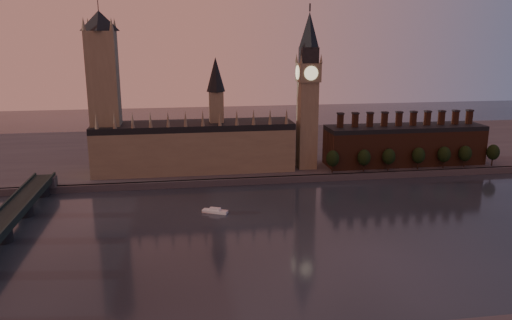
{
  "coord_description": "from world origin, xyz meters",
  "views": [
    {
      "loc": [
        -74.32,
        -209.2,
        90.88
      ],
      "look_at": [
        -33.07,
        55.0,
        24.35
      ],
      "focal_mm": 35.0,
      "sensor_mm": 36.0,
      "label": 1
    }
  ],
  "objects": [
    {
      "name": "embankment_tree_0",
      "position": [
        23.69,
        94.49,
        13.47
      ],
      "size": [
        8.6,
        8.6,
        14.88
      ],
      "color": "black",
      "rests_on": "north_bank"
    },
    {
      "name": "embankment_tree_5",
      "position": [
        116.93,
        94.32,
        13.47
      ],
      "size": [
        8.6,
        8.6,
        14.88
      ],
      "color": "black",
      "rests_on": "north_bank"
    },
    {
      "name": "palace_of_westminster",
      "position": [
        -64.41,
        114.91,
        21.63
      ],
      "size": [
        130.0,
        30.3,
        74.0
      ],
      "color": "gray",
      "rests_on": "north_bank"
    },
    {
      "name": "chimney_block",
      "position": [
        80.0,
        110.0,
        17.82
      ],
      "size": [
        110.0,
        25.0,
        37.0
      ],
      "color": "#4D2D1D",
      "rests_on": "north_bank"
    },
    {
      "name": "big_ben",
      "position": [
        10.0,
        110.0,
        56.83
      ],
      "size": [
        15.0,
        15.0,
        107.0
      ],
      "color": "gray",
      "rests_on": "north_bank"
    },
    {
      "name": "embankment_tree_1",
      "position": [
        44.88,
        93.91,
        13.47
      ],
      "size": [
        8.6,
        8.6,
        14.88
      ],
      "color": "black",
      "rests_on": "north_bank"
    },
    {
      "name": "ground",
      "position": [
        0.0,
        0.0,
        0.0
      ],
      "size": [
        900.0,
        900.0,
        0.0
      ],
      "primitive_type": "plane",
      "color": "black",
      "rests_on": "ground"
    },
    {
      "name": "north_bank",
      "position": [
        0.0,
        178.04,
        2.0
      ],
      "size": [
        900.0,
        182.0,
        4.0
      ],
      "color": "#4B4B50",
      "rests_on": "ground"
    },
    {
      "name": "river_boat",
      "position": [
        -57.3,
        40.57,
        1.03
      ],
      "size": [
        13.9,
        9.13,
        2.7
      ],
      "rotation": [
        0.0,
        0.0,
        -0.43
      ],
      "color": "silver",
      "rests_on": "ground"
    },
    {
      "name": "embankment_tree_3",
      "position": [
        83.01,
        93.86,
        13.47
      ],
      "size": [
        8.6,
        8.6,
        14.88
      ],
      "color": "black",
      "rests_on": "north_bank"
    },
    {
      "name": "embankment_tree_4",
      "position": [
        101.47,
        94.1,
        13.47
      ],
      "size": [
        8.6,
        8.6,
        14.88
      ],
      "color": "black",
      "rests_on": "north_bank"
    },
    {
      "name": "embankment_tree_2",
      "position": [
        62.05,
        93.95,
        13.47
      ],
      "size": [
        8.6,
        8.6,
        14.88
      ],
      "color": "black",
      "rests_on": "north_bank"
    },
    {
      "name": "embankment_tree_6",
      "position": [
        138.02,
        94.85,
        13.47
      ],
      "size": [
        8.6,
        8.6,
        14.88
      ],
      "color": "black",
      "rests_on": "north_bank"
    },
    {
      "name": "victoria_tower",
      "position": [
        -120.0,
        115.0,
        59.09
      ],
      "size": [
        24.0,
        24.0,
        108.0
      ],
      "color": "gray",
      "rests_on": "north_bank"
    }
  ]
}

